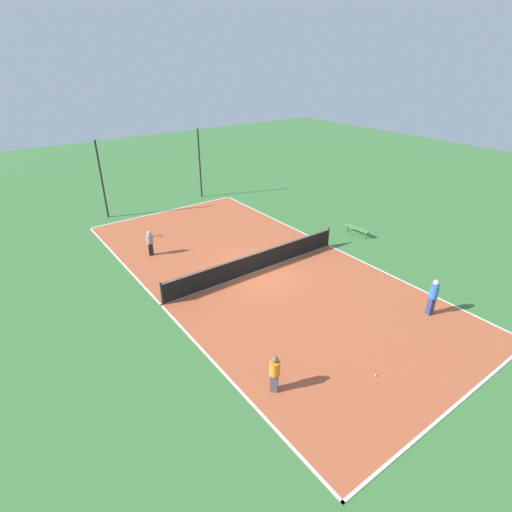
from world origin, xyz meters
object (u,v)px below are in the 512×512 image
(tennis_ball_near_net, at_px, (276,260))
(tennis_ball_left_sideline, at_px, (376,375))
(tennis_net, at_px, (256,261))
(player_near_blue, at_px, (433,295))
(player_center_orange, at_px, (275,372))
(tennis_ball_far_baseline, at_px, (223,235))
(fence_post_back_left, at_px, (102,180))
(bench, at_px, (357,229))
(fence_post_back_right, at_px, (200,164))
(player_baseline_gray, at_px, (150,242))

(tennis_ball_near_net, distance_m, tennis_ball_left_sideline, 9.25)
(tennis_net, distance_m, tennis_ball_left_sideline, 8.64)
(player_near_blue, height_order, tennis_ball_near_net, player_near_blue)
(tennis_net, relative_size, player_center_orange, 7.24)
(tennis_net, relative_size, tennis_ball_near_net, 153.97)
(player_center_orange, bearing_deg, tennis_net, 105.54)
(player_center_orange, height_order, tennis_ball_far_baseline, player_center_orange)
(player_center_orange, xyz_separation_m, fence_post_back_left, (0.68, 19.21, 1.77))
(fence_post_back_left, bearing_deg, player_center_orange, -92.02)
(bench, relative_size, tennis_ball_far_baseline, 25.30)
(player_center_orange, relative_size, tennis_ball_near_net, 21.28)
(tennis_net, xyz_separation_m, fence_post_back_left, (-3.68, 12.24, 2.01))
(bench, relative_size, tennis_ball_near_net, 25.30)
(tennis_ball_left_sideline, bearing_deg, player_near_blue, 12.27)
(tennis_ball_far_baseline, distance_m, tennis_ball_left_sideline, 13.55)
(tennis_ball_left_sideline, distance_m, fence_post_back_left, 21.11)
(tennis_ball_far_baseline, height_order, tennis_ball_near_net, same)
(fence_post_back_right, bearing_deg, player_near_blue, -89.65)
(bench, bearing_deg, player_center_orange, 120.12)
(tennis_ball_left_sideline, bearing_deg, tennis_ball_far_baseline, 81.26)
(player_center_orange, xyz_separation_m, tennis_ball_near_net, (5.91, 7.29, -0.78))
(tennis_ball_far_baseline, distance_m, fence_post_back_right, 8.28)
(bench, distance_m, tennis_ball_left_sideline, 12.42)
(bench, xyz_separation_m, tennis_ball_left_sideline, (-8.91, -8.65, -0.33))
(tennis_ball_left_sideline, bearing_deg, tennis_net, 82.82)
(tennis_ball_near_net, height_order, fence_post_back_right, fence_post_back_right)
(player_center_orange, distance_m, player_baseline_gray, 11.95)
(tennis_ball_left_sideline, bearing_deg, fence_post_back_right, 77.13)
(bench, height_order, fence_post_back_right, fence_post_back_right)
(bench, bearing_deg, player_baseline_gray, 66.98)
(tennis_net, distance_m, player_baseline_gray, 6.13)
(player_near_blue, xyz_separation_m, player_baseline_gray, (-7.40, 12.45, -0.15))
(player_center_orange, relative_size, fence_post_back_right, 0.28)
(tennis_ball_near_net, bearing_deg, fence_post_back_right, 79.91)
(player_near_blue, distance_m, tennis_ball_near_net, 8.18)
(player_near_blue, relative_size, player_baseline_gray, 1.17)
(player_baseline_gray, bearing_deg, fence_post_back_left, 110.05)
(tennis_net, xyz_separation_m, player_baseline_gray, (-3.60, 4.95, 0.25))
(tennis_net, xyz_separation_m, player_near_blue, (3.80, -7.49, 0.40))
(player_center_orange, bearing_deg, tennis_ball_left_sideline, 21.74)
(tennis_net, height_order, fence_post_back_left, fence_post_back_left)
(player_center_orange, xyz_separation_m, tennis_ball_left_sideline, (3.28, -1.58, -0.78))
(player_center_orange, bearing_deg, tennis_ball_near_net, 98.52)
(tennis_ball_far_baseline, distance_m, fence_post_back_left, 9.11)
(bench, relative_size, player_baseline_gray, 1.19)
(player_center_orange, height_order, tennis_ball_left_sideline, player_center_orange)
(fence_post_back_left, bearing_deg, fence_post_back_right, 0.00)
(player_near_blue, xyz_separation_m, tennis_ball_left_sideline, (-4.87, -1.06, -0.94))
(player_near_blue, relative_size, tennis_ball_far_baseline, 24.96)
(fence_post_back_left, height_order, fence_post_back_right, same)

